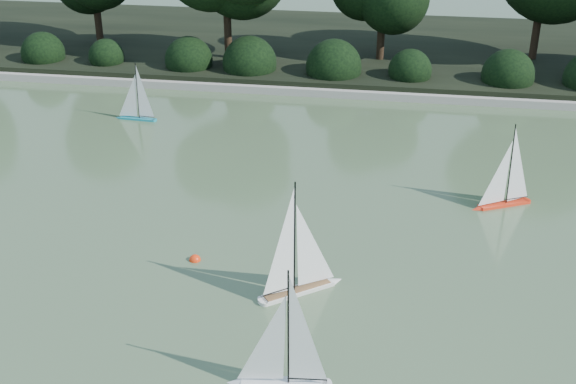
{
  "coord_description": "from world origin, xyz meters",
  "views": [
    {
      "loc": [
        1.7,
        -7.52,
        5.51
      ],
      "look_at": [
        0.07,
        2.21,
        0.7
      ],
      "focal_mm": 45.0,
      "sensor_mm": 36.0,
      "label": 1
    }
  ],
  "objects_px": {
    "sailboat_teal": "(134,110)",
    "sailboat_orange": "(501,193)",
    "sailboat_white_a": "(276,367)",
    "race_buoy": "(195,260)",
    "sailboat_white_b": "(304,273)"
  },
  "relations": [
    {
      "from": "sailboat_teal",
      "to": "race_buoy",
      "type": "height_order",
      "value": "sailboat_teal"
    },
    {
      "from": "sailboat_white_b",
      "to": "sailboat_orange",
      "type": "distance_m",
      "value": 4.18
    },
    {
      "from": "sailboat_white_a",
      "to": "race_buoy",
      "type": "distance_m",
      "value": 2.97
    },
    {
      "from": "sailboat_white_b",
      "to": "sailboat_teal",
      "type": "xyz_separation_m",
      "value": [
        -4.65,
        6.03,
        -0.06
      ]
    },
    {
      "from": "sailboat_white_a",
      "to": "sailboat_orange",
      "type": "bearing_deg",
      "value": 59.77
    },
    {
      "from": "sailboat_orange",
      "to": "sailboat_white_b",
      "type": "bearing_deg",
      "value": -133.28
    },
    {
      "from": "sailboat_white_b",
      "to": "sailboat_teal",
      "type": "distance_m",
      "value": 7.62
    },
    {
      "from": "race_buoy",
      "to": "sailboat_teal",
      "type": "bearing_deg",
      "value": 118.31
    },
    {
      "from": "sailboat_orange",
      "to": "race_buoy",
      "type": "height_order",
      "value": "sailboat_orange"
    },
    {
      "from": "sailboat_orange",
      "to": "sailboat_white_a",
      "type": "bearing_deg",
      "value": -120.23
    },
    {
      "from": "sailboat_white_b",
      "to": "race_buoy",
      "type": "relative_size",
      "value": 10.48
    },
    {
      "from": "sailboat_orange",
      "to": "sailboat_teal",
      "type": "xyz_separation_m",
      "value": [
        -7.52,
        2.99,
        -0.03
      ]
    },
    {
      "from": "race_buoy",
      "to": "sailboat_white_a",
      "type": "bearing_deg",
      "value": -55.97
    },
    {
      "from": "sailboat_teal",
      "to": "race_buoy",
      "type": "relative_size",
      "value": 7.93
    },
    {
      "from": "sailboat_teal",
      "to": "sailboat_orange",
      "type": "bearing_deg",
      "value": -21.66
    }
  ]
}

